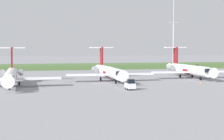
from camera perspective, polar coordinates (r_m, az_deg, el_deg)
The scene contains 8 objects.
ground_plane at distance 125.01m, azimuth -2.13°, elevation -0.78°, with size 500.00×500.00×0.00m, color gray.
grass_berm at distance 162.85m, azimuth -4.53°, elevation 0.51°, with size 320.00×20.00×1.76m, color #4C6B38.
regional_jet_nearest at distance 94.02m, azimuth -14.36°, elevation -0.74°, with size 22.81×31.00×9.00m.
regional_jet_second at distance 105.21m, azimuth -0.44°, elevation -0.20°, with size 22.81×31.00×9.00m.
regional_jet_third at distance 117.20m, azimuth 10.96°, elevation 0.12°, with size 22.81×31.00×9.00m.
antenna_mast at distance 153.28m, azimuth 8.82°, elevation 4.27°, with size 4.40×0.50×27.93m.
baggage_tug at distance 83.92m, azimuth 2.64°, elevation -2.18°, with size 1.72×3.20×2.30m.
safety_cone_front_marker at distance 99.09m, azimuth 12.63°, elevation -1.82°, with size 0.44×0.44×0.55m, color orange.
Camera 1 is at (-22.08, -92.69, 9.26)m, focal length 63.66 mm.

